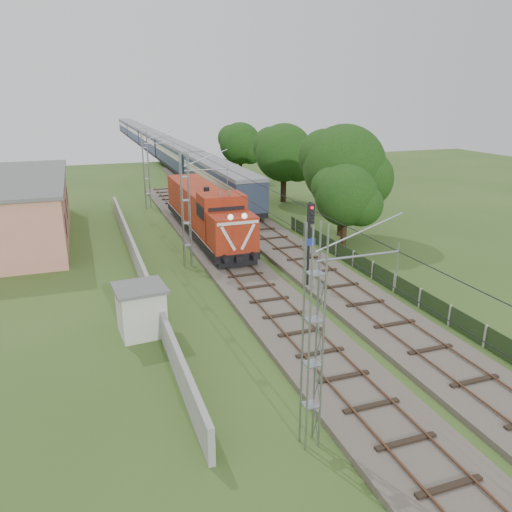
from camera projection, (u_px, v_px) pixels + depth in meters
name	position (u px, v px, depth m)	size (l,w,h in m)	color
ground	(295.00, 333.00, 25.68)	(140.00, 140.00, 0.00)	#334F1D
track_main	(251.00, 283.00, 31.89)	(4.20, 70.00, 0.45)	#6B6054
track_side	(257.00, 227.00, 45.12)	(4.20, 80.00, 0.45)	#6B6054
catenary	(187.00, 211.00, 34.23)	(3.31, 70.00, 8.00)	gray
boundary_wall	(138.00, 262.00, 34.13)	(0.25, 40.00, 1.50)	#9E9E99
station_building	(15.00, 208.00, 41.60)	(8.40, 20.40, 5.22)	tan
fence	(395.00, 283.00, 30.72)	(0.12, 32.00, 1.20)	black
locomotive	(206.00, 211.00, 41.64)	(3.21, 18.34, 4.66)	black
coach_rake	(154.00, 141.00, 98.82)	(3.20, 119.54, 3.70)	black
signal_post	(310.00, 231.00, 30.14)	(0.61, 0.48, 5.57)	black
relay_hut	(141.00, 310.00, 25.25)	(2.70, 2.70, 2.58)	beige
tree_a	(347.00, 196.00, 38.79)	(5.13, 4.88, 6.65)	#392917
tree_b	(345.00, 167.00, 41.46)	(7.26, 6.91, 9.41)	#392917
tree_c	(285.00, 153.00, 54.97)	(6.69, 6.37, 8.67)	#392917
tree_d	(241.00, 144.00, 70.10)	(6.11, 5.82, 7.92)	#392917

